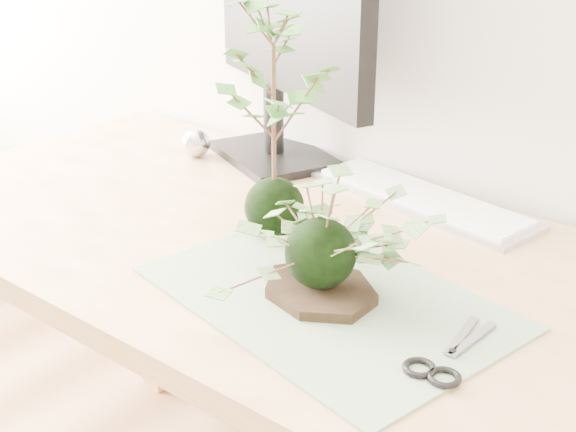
% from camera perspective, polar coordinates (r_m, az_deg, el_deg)
% --- Properties ---
extents(desk, '(1.60, 0.70, 0.74)m').
position_cam_1_polar(desk, '(1.28, 1.81, -6.20)').
color(desk, '#E0B37E').
rests_on(desk, ground_plane).
extents(cutting_mat, '(0.55, 0.42, 0.00)m').
position_cam_1_polar(cutting_mat, '(1.12, 2.77, -5.78)').
color(cutting_mat, gray).
rests_on(cutting_mat, desk).
extents(stone_dish, '(0.22, 0.22, 0.01)m').
position_cam_1_polar(stone_dish, '(1.11, 2.29, -5.28)').
color(stone_dish, black).
rests_on(stone_dish, cutting_mat).
extents(ivy_kokedama, '(0.34, 0.34, 0.20)m').
position_cam_1_polar(ivy_kokedama, '(1.07, 2.38, -0.44)').
color(ivy_kokedama, black).
rests_on(ivy_kokedama, stone_dish).
extents(maple_kokedama, '(0.22, 0.22, 0.40)m').
position_cam_1_polar(maple_kokedama, '(1.21, -1.05, 10.89)').
color(maple_kokedama, black).
rests_on(maple_kokedama, desk).
extents(keyboard, '(0.45, 0.20, 0.02)m').
position_cam_1_polar(keyboard, '(1.44, 9.48, 1.25)').
color(keyboard, '#B0B0B7').
rests_on(keyboard, desk).
extents(foil_ball, '(0.06, 0.06, 0.06)m').
position_cam_1_polar(foil_ball, '(1.65, -6.56, 5.20)').
color(foil_ball, silver).
rests_on(foil_ball, desk).
extents(scissors, '(0.08, 0.17, 0.01)m').
position_cam_1_polar(scissors, '(0.98, 10.71, -10.30)').
color(scissors, gray).
rests_on(scissors, cutting_mat).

